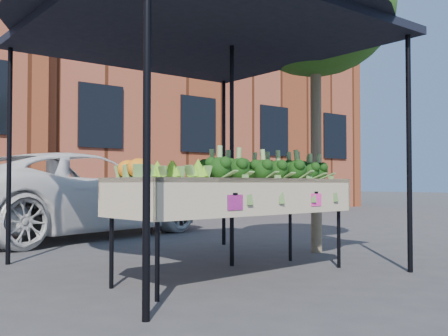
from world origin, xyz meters
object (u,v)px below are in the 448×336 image
(canopy, at_px, (200,133))
(street_tree, at_px, (316,96))
(table, at_px, (238,227))
(vehicle, at_px, (77,89))

(canopy, bearing_deg, street_tree, 2.98)
(table, height_order, vehicle, vehicle)
(vehicle, distance_m, street_tree, 4.13)
(canopy, xyz_separation_m, vehicle, (0.31, 3.90, 1.04))
(canopy, relative_size, street_tree, 0.81)
(vehicle, relative_size, street_tree, 1.24)
(table, relative_size, vehicle, 0.51)
(vehicle, bearing_deg, canopy, 158.41)
(vehicle, bearing_deg, table, 158.79)
(canopy, relative_size, vehicle, 0.66)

